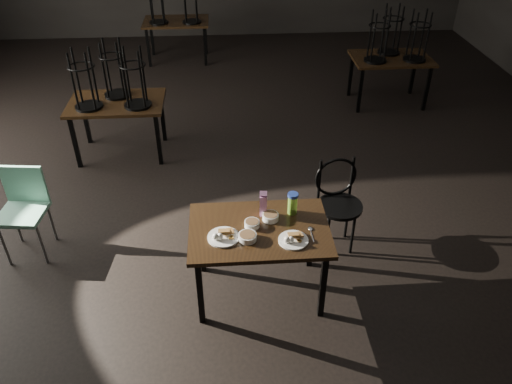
{
  "coord_description": "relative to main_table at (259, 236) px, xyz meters",
  "views": [
    {
      "loc": [
        -0.21,
        -4.94,
        3.44
      ],
      "look_at": [
        0.05,
        -1.26,
        0.85
      ],
      "focal_mm": 35.0,
      "sensor_mm": 36.0,
      "label": 1
    }
  ],
  "objects": [
    {
      "name": "plate_right",
      "position": [
        0.26,
        -0.18,
        0.1
      ],
      "size": [
        0.25,
        0.25,
        0.08
      ],
      "color": "white",
      "rests_on": "main_table"
    },
    {
      "name": "bg_table_left",
      "position": [
        -1.62,
        2.65,
        0.11
      ],
      "size": [
        1.2,
        0.8,
        1.48
      ],
      "color": "black",
      "rests_on": "ground"
    },
    {
      "name": "plate_left",
      "position": [
        -0.31,
        -0.1,
        0.1
      ],
      "size": [
        0.27,
        0.27,
        0.09
      ],
      "color": "white",
      "rests_on": "main_table"
    },
    {
      "name": "bowl_far",
      "position": [
        0.11,
        0.12,
        0.11
      ],
      "size": [
        0.14,
        0.14,
        0.06
      ],
      "color": "white",
      "rests_on": "main_table"
    },
    {
      "name": "bg_table_right",
      "position": [
        2.34,
        3.98,
        0.11
      ],
      "size": [
        1.2,
        0.8,
        1.48
      ],
      "color": "black",
      "rests_on": "ground"
    },
    {
      "name": "water_bottle",
      "position": [
        0.31,
        0.2,
        0.18
      ],
      "size": [
        0.1,
        0.1,
        0.21
      ],
      "color": "#7DBF38",
      "rests_on": "main_table"
    },
    {
      "name": "spoon",
      "position": [
        0.43,
        -0.05,
        0.08
      ],
      "size": [
        0.04,
        0.2,
        0.01
      ],
      "color": "silver",
      "rests_on": "main_table"
    },
    {
      "name": "main_table",
      "position": [
        0.0,
        0.0,
        0.0
      ],
      "size": [
        1.2,
        0.8,
        0.75
      ],
      "color": "black",
      "rests_on": "ground"
    },
    {
      "name": "bowl_big",
      "position": [
        -0.11,
        -0.14,
        0.11
      ],
      "size": [
        0.15,
        0.15,
        0.05
      ],
      "color": "white",
      "rests_on": "main_table"
    },
    {
      "name": "bentwood_chair",
      "position": [
        0.84,
        0.66,
        -0.11
      ],
      "size": [
        0.46,
        0.45,
        0.94
      ],
      "rotation": [
        0.0,
        0.0,
        0.12
      ],
      "color": "black",
      "rests_on": "ground"
    },
    {
      "name": "juice_carton",
      "position": [
        0.05,
        0.19,
        0.2
      ],
      "size": [
        0.07,
        0.07,
        0.25
      ],
      "color": "#961B83",
      "rests_on": "main_table"
    },
    {
      "name": "school_chair",
      "position": [
        -2.25,
        0.78,
        -0.12
      ],
      "size": [
        0.47,
        0.47,
        0.91
      ],
      "rotation": [
        0.0,
        0.0,
        -0.11
      ],
      "color": "#79BCA1",
      "rests_on": "ground"
    },
    {
      "name": "bowl_near",
      "position": [
        -0.06,
        0.04,
        0.11
      ],
      "size": [
        0.13,
        0.13,
        0.05
      ],
      "color": "white",
      "rests_on": "main_table"
    },
    {
      "name": "bg_table_far",
      "position": [
        -1.08,
        6.14,
        0.08
      ],
      "size": [
        1.2,
        0.8,
        1.48
      ],
      "color": "black",
      "rests_on": "ground"
    }
  ]
}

